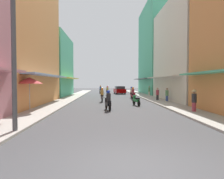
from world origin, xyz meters
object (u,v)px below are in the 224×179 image
(motorbike_red, at_px, (131,93))
(motorbike_green, at_px, (136,100))
(motorbike_blue, at_px, (107,91))
(pedestrian_crossing, at_px, (194,100))
(motorbike_maroon, at_px, (133,94))
(parked_car, at_px, (120,90))
(motorbike_black, at_px, (108,101))
(vendor_umbrella, at_px, (29,80))
(pedestrian_far, at_px, (157,94))
(motorbike_white, at_px, (101,90))
(pedestrian_foreground, at_px, (167,95))
(utility_pole, at_px, (14,50))
(pedestrian_midway, at_px, (149,91))
(motorbike_silver, at_px, (102,96))

(motorbike_red, height_order, motorbike_green, motorbike_red)
(motorbike_blue, height_order, pedestrian_crossing, pedestrian_crossing)
(motorbike_maroon, distance_m, parked_car, 13.20)
(motorbike_black, xyz_separation_m, vendor_umbrella, (-5.54, -1.18, 1.59))
(motorbike_maroon, relative_size, motorbike_green, 1.01)
(motorbike_green, xyz_separation_m, vendor_umbrella, (-8.18, -4.32, 1.79))
(pedestrian_crossing, bearing_deg, pedestrian_far, 91.34)
(motorbike_white, distance_m, pedestrian_foreground, 18.95)
(motorbike_white, distance_m, utility_pole, 31.01)
(motorbike_red, distance_m, vendor_umbrella, 16.30)
(pedestrian_crossing, relative_size, pedestrian_midway, 1.07)
(motorbike_maroon, relative_size, pedestrian_foreground, 1.17)
(motorbike_white, bearing_deg, pedestrian_crossing, -74.23)
(utility_pole, bearing_deg, vendor_umbrella, 104.32)
(motorbike_silver, height_order, pedestrian_far, motorbike_silver)
(motorbike_red, bearing_deg, utility_pole, -110.95)
(motorbike_blue, distance_m, motorbike_red, 6.59)
(motorbike_red, xyz_separation_m, pedestrian_crossing, (2.66, -13.96, 0.25))
(motorbike_white, height_order, pedestrian_midway, pedestrian_midway)
(motorbike_red, bearing_deg, motorbike_green, -94.54)
(motorbike_red, relative_size, pedestrian_crossing, 1.07)
(utility_pole, bearing_deg, motorbike_black, 60.05)
(motorbike_silver, relative_size, vendor_umbrella, 0.72)
(motorbike_blue, bearing_deg, motorbike_white, 102.33)
(motorbike_red, bearing_deg, vendor_umbrella, -123.35)
(motorbike_black, bearing_deg, pedestrian_crossing, -14.68)
(motorbike_silver, distance_m, motorbike_red, 6.80)
(motorbike_maroon, bearing_deg, pedestrian_foreground, -42.30)
(motorbike_white, xyz_separation_m, pedestrian_foreground, (7.62, -17.35, 0.06))
(pedestrian_foreground, bearing_deg, motorbike_red, 117.58)
(motorbike_black, bearing_deg, parked_car, 83.76)
(pedestrian_foreground, xyz_separation_m, utility_pole, (-10.56, -13.39, 2.73))
(motorbike_green, distance_m, pedestrian_far, 5.59)
(utility_pole, bearing_deg, motorbike_white, 84.55)
(motorbike_blue, distance_m, utility_pole, 25.61)
(motorbike_green, bearing_deg, motorbike_red, 85.46)
(motorbike_green, distance_m, parked_car, 19.40)
(motorbike_silver, height_order, motorbike_red, same)
(motorbike_white, xyz_separation_m, pedestrian_midway, (7.74, -7.74, 0.09))
(motorbike_green, bearing_deg, utility_pole, -123.37)
(pedestrian_foreground, bearing_deg, pedestrian_midway, 89.32)
(motorbike_blue, bearing_deg, motorbike_black, -90.39)
(motorbike_red, distance_m, pedestrian_midway, 4.86)
(motorbike_maroon, distance_m, pedestrian_far, 3.06)
(motorbike_silver, height_order, vendor_umbrella, vendor_umbrella)
(motorbike_silver, relative_size, pedestrian_crossing, 1.07)
(motorbike_white, bearing_deg, pedestrian_midway, -45.01)
(motorbike_red, distance_m, parked_car, 10.21)
(motorbike_blue, distance_m, motorbike_green, 15.17)
(motorbike_white, height_order, pedestrian_crossing, pedestrian_crossing)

